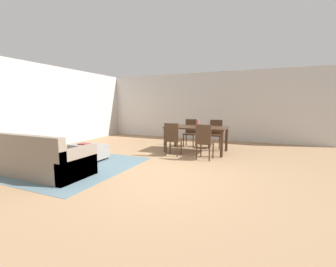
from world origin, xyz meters
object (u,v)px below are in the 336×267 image
dining_chair_near_right (204,140)px  dining_chair_far_left (190,131)px  ottoman_table (89,151)px  book_on_ottoman (84,144)px  couch (37,160)px  dining_chair_near_left (173,137)px  dining_table (196,130)px  dining_chair_far_right (216,132)px  vase_centerpiece (198,123)px

dining_chair_near_right → dining_chair_far_left: (-0.90, 1.70, 0.00)m
ottoman_table → book_on_ottoman: bearing=-153.3°
couch → ottoman_table: (0.11, 1.35, -0.06)m
dining_chair_near_left → dining_table: bearing=61.4°
dining_chair_far_left → dining_chair_far_right: size_ratio=1.00×
ottoman_table → vase_centerpiece: (2.34, 2.03, 0.64)m
dining_table → dining_chair_near_right: (0.47, -0.89, -0.16)m
dining_table → dining_chair_near_left: size_ratio=1.95×
ottoman_table → book_on_ottoman: (-0.10, -0.05, 0.18)m
couch → ottoman_table: couch is taller
dining_table → dining_chair_near_left: dining_chair_near_left is taller
dining_chair_far_left → vase_centerpiece: 1.01m
vase_centerpiece → couch: bearing=-125.9°
book_on_ottoman → couch: bearing=-90.6°
vase_centerpiece → dining_table: bearing=175.3°
couch → dining_chair_far_right: dining_chair_far_right is taller
ottoman_table → dining_chair_near_right: size_ratio=1.03×
dining_table → dining_chair_far_right: (0.42, 0.84, -0.16)m
dining_chair_far_left → dining_chair_far_right: same height
couch → dining_chair_near_right: dining_chair_near_right is taller
ottoman_table → book_on_ottoman: 0.21m
ottoman_table → dining_chair_near_right: dining_chair_near_right is taller
dining_chair_far_left → vase_centerpiece: (0.48, -0.81, 0.34)m
dining_chair_near_right → dining_chair_far_left: same height
ottoman_table → dining_chair_near_right: (2.76, 1.15, 0.29)m
dining_chair_near_left → dining_chair_far_left: 1.62m
ottoman_table → vase_centerpiece: 3.16m
ottoman_table → book_on_ottoman: size_ratio=3.66×
couch → dining_chair_near_left: size_ratio=2.46×
couch → dining_chair_far_left: (1.97, 4.20, 0.23)m
couch → dining_table: bearing=54.6°
vase_centerpiece → ottoman_table: bearing=-139.0°
dining_chair_far_left → dining_chair_near_right: bearing=-62.0°
vase_centerpiece → dining_chair_far_right: bearing=66.0°
dining_chair_near_right → book_on_ottoman: size_ratio=3.54×
ottoman_table → dining_table: bearing=41.5°
ottoman_table → vase_centerpiece: vase_centerpiece is taller
dining_table → dining_chair_far_left: (-0.44, 0.81, -0.16)m
ottoman_table → dining_chair_near_left: bearing=33.4°
vase_centerpiece → book_on_ottoman: size_ratio=0.78×
dining_chair_near_left → dining_chair_near_right: size_ratio=1.00×
dining_chair_far_right → vase_centerpiece: (-0.37, -0.84, 0.34)m
ottoman_table → dining_chair_far_left: 3.41m
dining_chair_near_right → ottoman_table: bearing=-157.4°
ottoman_table → dining_chair_far_left: (1.86, 2.85, 0.29)m
dining_chair_near_right → dining_chair_far_right: same height
dining_chair_far_left → book_on_ottoman: (-1.96, -2.90, -0.11)m
dining_table → dining_chair_near_left: bearing=-118.6°
dining_chair_far_left → dining_chair_far_right: bearing=1.6°
dining_chair_near_left → vase_centerpiece: 1.00m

